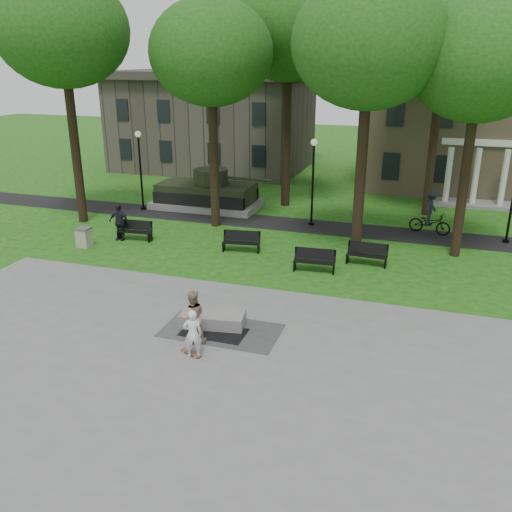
{
  "coord_description": "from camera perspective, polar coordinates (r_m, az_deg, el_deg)",
  "views": [
    {
      "loc": [
        6.48,
        -16.15,
        8.75
      ],
      "look_at": [
        0.31,
        2.9,
        1.4
      ],
      "focal_mm": 38.0,
      "sensor_mm": 36.0,
      "label": 1
    }
  ],
  "objects": [
    {
      "name": "lamp_left",
      "position": [
        33.42,
        -12.1,
        9.44
      ],
      "size": [
        0.36,
        0.36,
        4.73
      ],
      "color": "black",
      "rests_on": "ground"
    },
    {
      "name": "building_right",
      "position": [
        42.53,
        23.18,
        12.64
      ],
      "size": [
        17.0,
        12.0,
        8.6
      ],
      "color": "#9E8460",
      "rests_on": "ground"
    },
    {
      "name": "park_bench_1",
      "position": [
        25.87,
        -1.51,
        1.6
      ],
      "size": [
        1.84,
        0.76,
        1.0
      ],
      "rotation": [
        0.0,
        0.0,
        0.14
      ],
      "color": "black",
      "rests_on": "ground"
    },
    {
      "name": "skateboarder",
      "position": [
        16.84,
        -6.68,
        -8.12
      ],
      "size": [
        0.69,
        0.6,
        1.59
      ],
      "primitive_type": "imported",
      "rotation": [
        0.0,
        0.0,
        3.59
      ],
      "color": "white",
      "rests_on": "plaza"
    },
    {
      "name": "cyclist",
      "position": [
        29.9,
        17.9,
        4.04
      ],
      "size": [
        2.28,
        1.35,
        2.34
      ],
      "rotation": [
        0.0,
        0.0,
        1.33
      ],
      "color": "black",
      "rests_on": "ground"
    },
    {
      "name": "ground",
      "position": [
        19.48,
        -3.52,
        -6.58
      ],
      "size": [
        120.0,
        120.0,
        0.0
      ],
      "primitive_type": "plane",
      "color": "#164B11",
      "rests_on": "ground"
    },
    {
      "name": "tank_monument",
      "position": [
        33.75,
        -5.16,
        6.55
      ],
      "size": [
        7.45,
        3.4,
        2.4
      ],
      "color": "gray",
      "rests_on": "ground"
    },
    {
      "name": "footpath",
      "position": [
        30.19,
        4.78,
        3.24
      ],
      "size": [
        44.0,
        2.6,
        0.01
      ],
      "primitive_type": "cube",
      "color": "black",
      "rests_on": "ground"
    },
    {
      "name": "friend_watching",
      "position": [
        17.59,
        -6.7,
        -6.39
      ],
      "size": [
        1.11,
        1.05,
        1.82
      ],
      "primitive_type": "imported",
      "rotation": [
        0.0,
        0.0,
        3.68
      ],
      "color": "#A08467",
      "rests_on": "plaza"
    },
    {
      "name": "park_bench_3",
      "position": [
        24.71,
        11.61,
        0.28
      ],
      "size": [
        1.82,
        0.62,
        1.0
      ],
      "rotation": [
        0.0,
        0.0,
        -0.05
      ],
      "color": "black",
      "rests_on": "ground"
    },
    {
      "name": "tree_3",
      "position": [
        25.7,
        22.54,
        18.38
      ],
      "size": [
        6.0,
        6.0,
        11.19
      ],
      "color": "black",
      "rests_on": "ground"
    },
    {
      "name": "plaza",
      "position": [
        15.58,
        -10.42,
        -14.35
      ],
      "size": [
        22.0,
        16.0,
        0.02
      ],
      "primitive_type": "cube",
      "color": "gray",
      "rests_on": "ground"
    },
    {
      "name": "tree_1",
      "position": [
        28.83,
        -4.74,
        20.5
      ],
      "size": [
        6.2,
        6.2,
        11.63
      ],
      "color": "black",
      "rests_on": "ground"
    },
    {
      "name": "building_left",
      "position": [
        46.39,
        -4.44,
        13.72
      ],
      "size": [
        15.0,
        10.0,
        7.2
      ],
      "primitive_type": "cube",
      "color": "#4C443D",
      "rests_on": "ground"
    },
    {
      "name": "park_bench_0",
      "position": [
        28.21,
        -12.6,
        2.7
      ],
      "size": [
        1.82,
        0.63,
        1.0
      ],
      "rotation": [
        0.0,
        0.0,
        0.06
      ],
      "color": "black",
      "rests_on": "ground"
    },
    {
      "name": "concrete_block",
      "position": [
        18.93,
        -4.59,
        -6.62
      ],
      "size": [
        2.33,
        1.35,
        0.45
      ],
      "primitive_type": "cube",
      "rotation": [
        0.0,
        0.0,
        0.16
      ],
      "color": "gray",
      "rests_on": "plaza"
    },
    {
      "name": "trash_bin",
      "position": [
        27.84,
        -17.65,
        1.91
      ],
      "size": [
        0.66,
        0.66,
        0.96
      ],
      "rotation": [
        0.0,
        0.0,
        0.01
      ],
      "color": "#B9B499",
      "rests_on": "ground"
    },
    {
      "name": "tree_5",
      "position": [
        32.67,
        19.26,
        20.73
      ],
      "size": [
        6.4,
        6.4,
        12.44
      ],
      "color": "black",
      "rests_on": "ground"
    },
    {
      "name": "park_bench_2",
      "position": [
        23.59,
        6.21,
        -0.39
      ],
      "size": [
        1.83,
        0.65,
        1.0
      ],
      "rotation": [
        0.0,
        0.0,
        0.07
      ],
      "color": "black",
      "rests_on": "ground"
    },
    {
      "name": "lamp_mid",
      "position": [
        29.68,
        6.02,
        8.46
      ],
      "size": [
        0.36,
        0.36,
        4.73
      ],
      "color": "black",
      "rests_on": "ground"
    },
    {
      "name": "pedestrian_walker",
      "position": [
        28.27,
        -14.21,
        3.49
      ],
      "size": [
        1.12,
        0.49,
        1.89
      ],
      "primitive_type": "imported",
      "rotation": [
        0.0,
        0.0,
        0.03
      ],
      "color": "black",
      "rests_on": "ground"
    },
    {
      "name": "tree_0",
      "position": [
        31.24,
        -19.76,
        21.42
      ],
      "size": [
        6.8,
        6.8,
        12.97
      ],
      "color": "black",
      "rests_on": "ground"
    },
    {
      "name": "skateboard",
      "position": [
        17.32,
        -6.85,
        -10.14
      ],
      "size": [
        0.8,
        0.47,
        0.07
      ],
      "primitive_type": "cube",
      "rotation": [
        0.0,
        0.0,
        -0.38
      ],
      "color": "brown",
      "rests_on": "plaza"
    },
    {
      "name": "puddle",
      "position": [
        18.54,
        -4.48,
        -8.01
      ],
      "size": [
        2.2,
        1.2,
        0.0
      ],
      "primitive_type": "cube",
      "color": "black",
      "rests_on": "plaza"
    },
    {
      "name": "tree_2",
      "position": [
        24.84,
        11.85,
        21.06
      ],
      "size": [
        6.6,
        6.6,
        12.16
      ],
      "color": "black",
      "rests_on": "ground"
    },
    {
      "name": "tree_4",
      "position": [
        33.29,
        3.44,
        22.94
      ],
      "size": [
        7.2,
        7.2,
        13.5
      ],
      "color": "black",
      "rests_on": "ground"
    }
  ]
}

